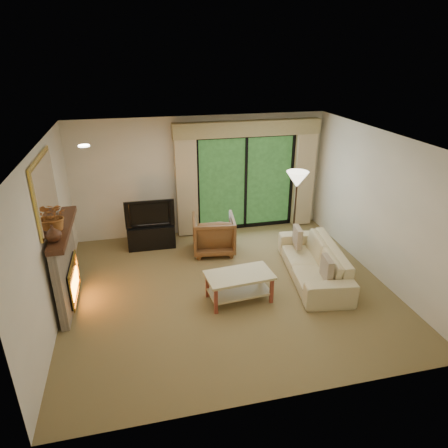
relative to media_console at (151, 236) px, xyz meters
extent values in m
plane|color=olive|center=(1.19, -1.95, -0.24)|extent=(5.50, 5.50, 0.00)
plane|color=white|center=(1.19, -1.95, 2.36)|extent=(5.50, 5.50, 0.00)
plane|color=beige|center=(1.19, 0.55, 1.06)|extent=(5.00, 0.00, 5.00)
plane|color=beige|center=(1.19, -4.45, 1.06)|extent=(5.00, 0.00, 5.00)
plane|color=beige|center=(-1.56, -1.95, 1.06)|extent=(0.00, 5.00, 5.00)
plane|color=beige|center=(3.94, -1.95, 1.06)|extent=(0.00, 5.00, 5.00)
cube|color=tan|center=(0.84, 0.39, 0.96)|extent=(0.45, 0.18, 2.35)
cube|color=tan|center=(3.54, 0.39, 0.96)|extent=(0.45, 0.18, 2.35)
cube|color=#9F8D5B|center=(2.19, 0.41, 2.08)|extent=(3.20, 0.24, 0.32)
cube|color=black|center=(0.00, 0.00, 0.00)|extent=(0.98, 0.46, 0.49)
imported|color=black|center=(0.00, 0.00, 0.53)|extent=(1.00, 0.15, 0.58)
imported|color=brown|center=(1.23, -0.53, 0.15)|extent=(0.93, 0.96, 0.78)
imported|color=#C8B885|center=(2.79, -1.93, 0.07)|extent=(1.14, 2.25, 0.63)
cube|color=brown|center=(2.72, -2.55, 0.29)|extent=(0.16, 0.40, 0.38)
cube|color=brown|center=(2.72, -1.31, 0.29)|extent=(0.16, 0.40, 0.39)
imported|color=#3F2214|center=(-1.42, -2.28, 1.25)|extent=(0.30, 0.30, 0.25)
imported|color=#A7622A|center=(-1.42, -1.89, 1.35)|extent=(0.49, 0.45, 0.45)
camera|label=1|loc=(-0.24, -7.75, 3.61)|focal=32.00mm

